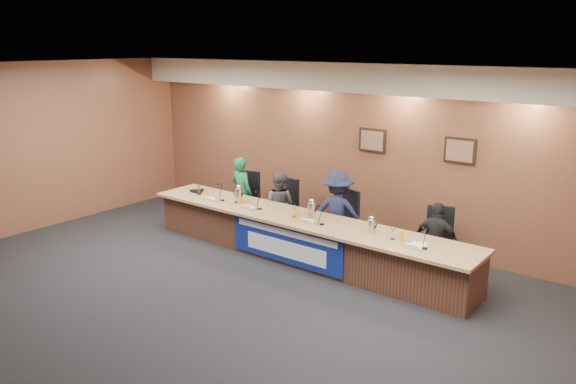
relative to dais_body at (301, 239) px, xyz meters
name	(u,v)px	position (x,y,z in m)	size (l,w,h in m)	color
floor	(196,310)	(0.00, -2.40, -0.35)	(10.00, 10.00, 0.00)	black
ceiling	(184,70)	(0.00, -2.40, 2.85)	(10.00, 8.00, 0.04)	silver
wall_back	(354,151)	(0.00, 1.60, 1.25)	(10.00, 0.04, 3.20)	brown
wall_left	(2,152)	(-5.00, -2.40, 1.25)	(0.04, 8.00, 3.20)	brown
soffit	(348,77)	(0.00, 1.35, 2.60)	(10.00, 0.50, 0.50)	beige
dais_body	(301,239)	(0.00, 0.00, 0.00)	(6.00, 0.80, 0.70)	#4A2A1D
dais_top	(299,218)	(0.00, -0.05, 0.38)	(6.10, 0.95, 0.05)	#A37C4F
banner	(286,244)	(0.00, -0.41, 0.03)	(2.20, 0.02, 0.65)	navy
banner_text_upper	(285,233)	(0.00, -0.43, 0.23)	(2.00, 0.01, 0.10)	silver
banner_text_lower	(285,249)	(0.00, -0.43, -0.05)	(1.60, 0.01, 0.28)	silver
wall_photo_left	(372,140)	(0.40, 1.57, 1.50)	(0.52, 0.04, 0.42)	black
wall_photo_right	(460,151)	(2.00, 1.57, 1.50)	(0.52, 0.04, 0.42)	black
panelist_a	(242,193)	(-1.91, 0.63, 0.35)	(0.51, 0.34, 1.41)	#156338
panelist_b	(279,205)	(-0.98, 0.63, 0.27)	(0.60, 0.47, 1.24)	#49474C
panelist_c	(338,213)	(0.31, 0.63, 0.37)	(0.93, 0.53, 1.44)	#141936
panelist_d	(436,241)	(2.10, 0.63, 0.26)	(0.71, 0.30, 1.21)	black
office_chair_a	(245,203)	(-1.91, 0.73, 0.13)	(0.48, 0.48, 0.08)	black
office_chair_b	(282,211)	(-0.98, 0.73, 0.13)	(0.48, 0.48, 0.08)	black
office_chair_c	(340,224)	(0.31, 0.73, 0.13)	(0.48, 0.48, 0.08)	black
office_chair_d	(438,247)	(2.10, 0.73, 0.13)	(0.48, 0.48, 0.08)	black
nameplate_a	(207,198)	(-1.90, -0.30, 0.45)	(0.24, 0.06, 0.09)	white
microphone_a	(223,200)	(-1.69, -0.12, 0.41)	(0.07, 0.07, 0.02)	black
juice_glass_a	(206,192)	(-2.16, -0.07, 0.47)	(0.06, 0.06, 0.15)	orange
water_glass_a	(199,190)	(-2.32, -0.11, 0.49)	(0.08, 0.08, 0.18)	silver
nameplate_b	(246,207)	(-0.98, -0.27, 0.45)	(0.24, 0.06, 0.09)	white
microphone_b	(260,209)	(-0.80, -0.12, 0.41)	(0.07, 0.07, 0.02)	black
juice_glass_b	(240,201)	(-1.25, -0.14, 0.47)	(0.06, 0.06, 0.15)	orange
water_glass_b	(236,198)	(-1.40, -0.08, 0.49)	(0.08, 0.08, 0.18)	silver
nameplate_c	(305,221)	(0.28, -0.26, 0.45)	(0.24, 0.06, 0.09)	white
microphone_c	(322,224)	(0.53, -0.16, 0.41)	(0.07, 0.07, 0.02)	black
juice_glass_c	(297,214)	(0.02, -0.14, 0.47)	(0.06, 0.06, 0.15)	orange
water_glass_c	(295,211)	(-0.07, -0.09, 0.49)	(0.08, 0.08, 0.18)	silver
nameplate_d	(410,246)	(2.11, -0.29, 0.45)	(0.24, 0.06, 0.09)	white
microphone_d	(425,248)	(2.27, -0.16, 0.41)	(0.07, 0.07, 0.02)	black
juice_glass_d	(401,236)	(1.86, -0.08, 0.47)	(0.06, 0.06, 0.15)	orange
water_glass_d	(393,234)	(1.73, -0.08, 0.49)	(0.08, 0.08, 0.18)	silver
carafe_left	(239,195)	(-1.39, 0.00, 0.53)	(0.13, 0.13, 0.25)	silver
carafe_mid	(312,210)	(0.18, 0.04, 0.53)	(0.13, 0.13, 0.26)	silver
carafe_right	(371,227)	(1.35, -0.06, 0.51)	(0.12, 0.12, 0.22)	silver
speakerphone	(198,191)	(-2.48, 0.00, 0.43)	(0.32, 0.32, 0.05)	black
paper_stack	(418,245)	(2.13, -0.09, 0.40)	(0.22, 0.30, 0.01)	white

